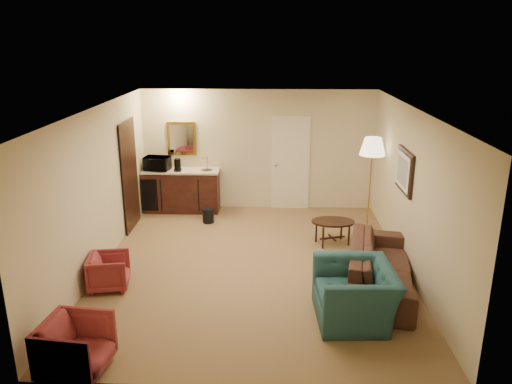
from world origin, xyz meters
TOP-DOWN VIEW (x-y plane):
  - ground at (0.00, 0.00)m, footprint 6.00×6.00m
  - room_walls at (-0.10, 0.77)m, footprint 5.02×6.01m
  - wetbar_cabinet at (-1.65, 2.72)m, footprint 1.64×0.58m
  - sofa at (1.95, -0.67)m, footprint 1.12×2.42m
  - teal_armchair at (1.42, -1.57)m, footprint 0.81×1.19m
  - rose_chair_near at (-2.15, -0.82)m, footprint 0.62×0.65m
  - rose_chair_far at (-1.90, -2.80)m, footprint 0.73×0.77m
  - coffee_table at (1.42, 0.97)m, footprint 0.91×0.74m
  - floor_lamp at (2.20, 1.76)m, footprint 0.54×0.54m
  - waste_bin at (-1.00, 2.00)m, footprint 0.30×0.30m
  - microwave at (-2.15, 2.69)m, footprint 0.57×0.37m
  - coffee_maker at (-1.70, 2.62)m, footprint 0.18×0.18m

SIDE VIEW (x-z plane):
  - ground at x=0.00m, z-range 0.00..0.00m
  - waste_bin at x=-1.00m, z-range 0.00..0.29m
  - coffee_table at x=1.42m, z-range 0.00..0.45m
  - rose_chair_near at x=-2.15m, z-range 0.00..0.59m
  - rose_chair_far at x=-1.90m, z-range 0.00..0.72m
  - sofa at x=1.95m, z-range 0.00..0.91m
  - wetbar_cabinet at x=-1.65m, z-range 0.00..0.92m
  - teal_armchair at x=1.42m, z-range 0.00..1.00m
  - floor_lamp at x=2.20m, z-range 0.00..1.84m
  - coffee_maker at x=-1.70m, z-range 0.92..1.19m
  - microwave at x=-2.15m, z-range 0.92..1.28m
  - room_walls at x=-0.10m, z-range 0.41..3.02m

